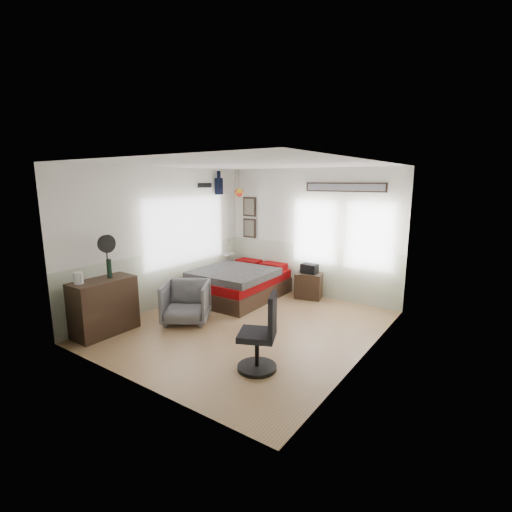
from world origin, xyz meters
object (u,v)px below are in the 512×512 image
object	(u,v)px
dresser	(104,307)
nightstand	(309,285)
bed	(240,283)
task_chair	(261,339)
armchair	(186,302)

from	to	relation	value
dresser	nightstand	xyz separation A→B (m)	(1.87, 3.57, -0.18)
bed	nightstand	distance (m)	1.46
dresser	task_chair	distance (m)	2.80
dresser	bed	bearing A→B (deg)	76.15
nightstand	task_chair	xyz separation A→B (m)	(0.89, -3.12, 0.16)
nightstand	task_chair	distance (m)	3.25
dresser	task_chair	xyz separation A→B (m)	(2.77, 0.45, -0.02)
bed	armchair	distance (m)	1.63
bed	nightstand	xyz separation A→B (m)	(1.20, 0.84, -0.04)
task_chair	dresser	bearing A→B (deg)	164.85
bed	task_chair	xyz separation A→B (m)	(2.09, -2.28, 0.11)
bed	task_chair	bearing A→B (deg)	-49.00
bed	dresser	size ratio (longest dim) A/B	2.04
dresser	nightstand	bearing A→B (deg)	62.34
bed	armchair	size ratio (longest dim) A/B	2.59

